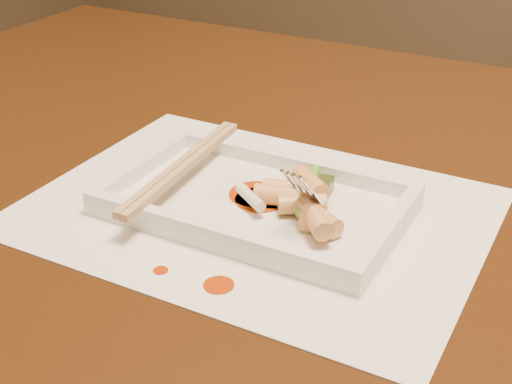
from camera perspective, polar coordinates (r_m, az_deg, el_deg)
The scene contains 26 objects.
table at distance 0.73m, azimuth 6.92°, elevation -7.23°, with size 1.40×0.90×0.75m.
placemat at distance 0.64m, azimuth -0.00°, elevation -1.47°, with size 0.40×0.30×0.00m, color white.
sauce_splatter_a at distance 0.54m, azimuth -2.99°, elevation -7.44°, with size 0.02×0.02×0.00m, color #AB3205.
sauce_splatter_b at distance 0.56m, azimuth -7.64°, elevation -6.23°, with size 0.01×0.01×0.00m, color #AB3205.
plate_base at distance 0.64m, azimuth -0.00°, elevation -1.10°, with size 0.26×0.16×0.01m, color white.
plate_rim_far at distance 0.69m, azimuth 2.91°, elevation 2.35°, with size 0.26×0.01×0.01m, color white.
plate_rim_near at distance 0.58m, azimuth -3.49°, elevation -3.34°, with size 0.26×0.01×0.01m, color white.
plate_rim_left at distance 0.69m, azimuth -9.05°, elevation 2.10°, with size 0.01×0.14×0.01m, color white.
plate_rim_right at distance 0.59m, azimuth 10.62°, elevation -2.97°, with size 0.01×0.14×0.01m, color white.
veg_piece at distance 0.65m, azimuth 4.38°, elevation 0.59°, with size 0.04×0.03×0.01m, color black.
scallion_white at distance 0.62m, azimuth -0.45°, elevation -0.42°, with size 0.01×0.01×0.04m, color #EAEACC.
scallion_green at distance 0.63m, azimuth 4.23°, elevation 0.14°, with size 0.01×0.01×0.09m, color #439E19.
chopstick_a at distance 0.67m, azimuth -6.21°, elevation 2.16°, with size 0.01×0.21×0.01m, color tan.
chopstick_b at distance 0.66m, azimuth -5.64°, elevation 2.02°, with size 0.01×0.21×0.01m, color tan.
fork at distance 0.59m, azimuth 6.82°, elevation 4.64°, with size 0.09×0.10×0.14m, color silver, non-canonical shape.
sauce_blob_0 at distance 0.64m, azimuth 1.36°, elevation -0.57°, with size 0.04×0.04×0.00m, color #AB3205.
sauce_blob_1 at distance 0.65m, azimuth -0.01°, elevation -0.18°, with size 0.05×0.05×0.00m, color #AB3205.
sauce_blob_2 at distance 0.64m, azimuth 0.34°, elevation -0.62°, with size 0.05×0.05×0.00m, color #AB3205.
rice_cake_0 at distance 0.60m, azimuth 4.88°, elevation -1.95°, with size 0.02×0.02×0.05m, color #E2B569.
rice_cake_1 at distance 0.62m, azimuth 3.63°, elevation -0.58°, with size 0.02×0.02×0.04m, color #E2B569.
rice_cake_2 at distance 0.58m, azimuth 4.73°, elevation -2.03°, with size 0.02×0.02×0.05m, color #E2B569.
rice_cake_3 at distance 0.61m, azimuth 4.23°, elevation -1.30°, with size 0.02×0.02×0.05m, color #E2B569.
rice_cake_4 at distance 0.61m, azimuth 3.70°, elevation -0.96°, with size 0.02×0.02×0.04m, color #E2B569.
rice_cake_5 at distance 0.63m, azimuth 4.34°, elevation 0.69°, with size 0.02×0.02×0.04m, color #E2B569.
rice_cake_6 at distance 0.63m, azimuth 1.93°, elevation -0.29°, with size 0.02×0.02×0.05m, color #E2B569.
rice_cake_7 at distance 0.64m, azimuth 2.39°, elevation 0.24°, with size 0.02×0.02×0.04m, color #E2B569.
Camera 1 is at (0.20, -0.56, 1.07)m, focal length 50.00 mm.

